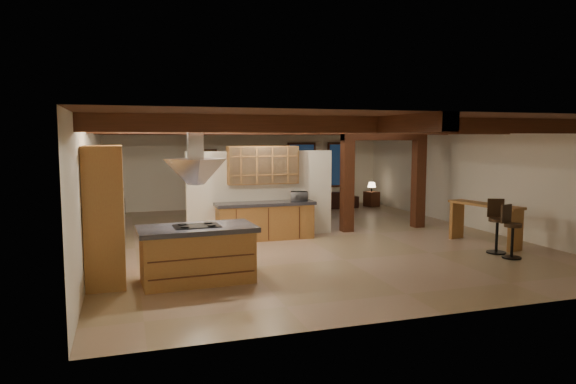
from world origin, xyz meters
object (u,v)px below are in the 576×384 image
at_px(kitchen_island, 197,254).
at_px(dining_table, 268,211).
at_px(sofa, 328,200).
at_px(bar_counter, 485,217).

relative_size(kitchen_island, dining_table, 1.05).
distance_m(dining_table, sofa, 3.83).
xyz_separation_m(dining_table, bar_counter, (4.08, -4.59, 0.32)).
bearing_deg(bar_counter, kitchen_island, -170.94).
height_order(kitchen_island, bar_counter, kitchen_island).
bearing_deg(bar_counter, sofa, 99.04).
bearing_deg(sofa, dining_table, 37.99).
distance_m(sofa, bar_counter, 7.12).
xyz_separation_m(kitchen_island, dining_table, (2.87, 5.70, -0.16)).
xyz_separation_m(sofa, bar_counter, (1.12, -7.02, 0.36)).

